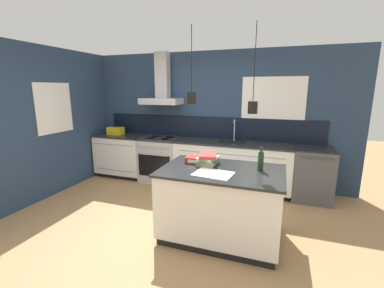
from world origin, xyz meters
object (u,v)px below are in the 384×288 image
oven_range (161,159)px  book_stack (208,159)px  red_supply_box (195,160)px  dishwasher (312,174)px  bottle_on_island (261,161)px  yellow_toolbox (116,131)px

oven_range → book_stack: book_stack is taller
book_stack → red_supply_box: 0.19m
dishwasher → red_supply_box: 2.26m
oven_range → book_stack: (1.43, -1.51, 0.53)m
oven_range → dishwasher: (2.87, 0.00, 0.00)m
red_supply_box → bottle_on_island: bearing=-3.7°
bottle_on_island → book_stack: (-0.67, 0.03, -0.05)m
dishwasher → red_supply_box: size_ratio=3.96×
book_stack → oven_range: bearing=133.5°
bottle_on_island → yellow_toolbox: size_ratio=0.87×
oven_range → red_supply_box: 2.00m
bottle_on_island → yellow_toolbox: bearing=154.2°
oven_range → book_stack: size_ratio=2.52×
oven_range → red_supply_box: size_ratio=3.96×
book_stack → bottle_on_island: bearing=-2.2°
book_stack → red_supply_box: bearing=171.0°
oven_range → bottle_on_island: 2.67m
bottle_on_island → yellow_toolbox: bottle_on_island is taller
dishwasher → bottle_on_island: 1.81m
oven_range → book_stack: 2.15m
bottle_on_island → book_stack: size_ratio=0.82×
dishwasher → bottle_on_island: bearing=-116.5°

